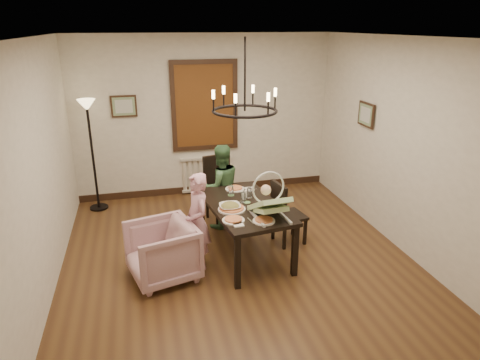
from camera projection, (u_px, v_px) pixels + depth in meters
name	position (u px, v px, depth m)	size (l,w,h in m)	color
room_shell	(231.00, 150.00, 5.55)	(4.51, 5.00, 2.81)	#452A17
dining_table	(244.00, 210.00, 5.59)	(1.07, 1.65, 0.73)	black
chair_far	(223.00, 189.00, 6.64)	(0.45, 0.45, 1.03)	black
chair_right	(290.00, 212.00, 5.97)	(0.40, 0.40, 0.92)	black
armchair	(162.00, 252.00, 5.15)	(0.76, 0.78, 0.71)	#C697A5
elderly_woman	(198.00, 229.00, 5.34)	(0.38, 0.25, 1.04)	#D496A9
seated_man	(221.00, 193.00, 6.42)	(0.52, 0.41, 1.07)	#3E693E
baby_bouncer	(269.00, 202.00, 5.13)	(0.43, 0.60, 0.39)	#BEE59E
salad_bowl	(230.00, 207.00, 5.39)	(0.33, 0.33, 0.08)	white
pizza_platter	(232.00, 209.00, 5.39)	(0.35, 0.35, 0.04)	tan
drinking_glass	(243.00, 197.00, 5.62)	(0.07, 0.07, 0.13)	silver
window_blinds	(205.00, 106.00, 7.39)	(1.00, 0.03, 1.40)	brown
radiator	(206.00, 174.00, 7.83)	(0.92, 0.12, 0.62)	silver
picture_back	(124.00, 106.00, 7.08)	(0.42, 0.03, 0.36)	black
picture_right	(366.00, 115.00, 6.44)	(0.42, 0.03, 0.36)	black
floor_lamp	(93.00, 157.00, 6.92)	(0.30, 0.30, 1.80)	black
chandelier	(245.00, 111.00, 5.14)	(0.80, 0.80, 0.04)	black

